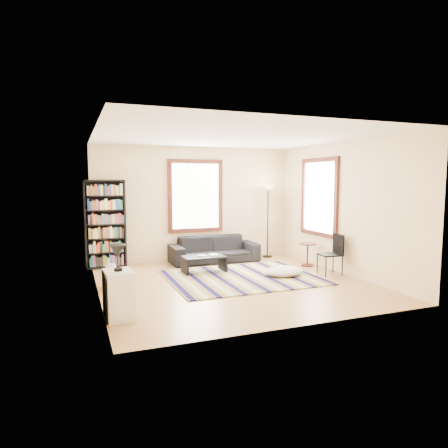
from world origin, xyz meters
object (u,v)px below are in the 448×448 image
object	(u,v)px
coffee_table	(204,264)
folding_chair	(330,255)
floor_lamp	(268,221)
white_cabinet	(119,295)
side_table	(307,254)
sofa	(214,249)
dog	(110,275)
bookshelf	(105,224)
floor_cushion	(284,271)

from	to	relation	value
coffee_table	folding_chair	size ratio (longest dim) A/B	1.05
floor_lamp	white_cabinet	distance (m)	5.42
coffee_table	side_table	bearing A→B (deg)	-4.96
sofa	dog	world-z (taller)	sofa
side_table	white_cabinet	xyz separation A→B (m)	(-4.50, -2.12, 0.08)
sofa	white_cabinet	world-z (taller)	white_cabinet
bookshelf	white_cabinet	bearing A→B (deg)	-91.78
coffee_table	sofa	bearing A→B (deg)	59.98
sofa	coffee_table	world-z (taller)	sofa
sofa	folding_chair	distance (m)	2.83
floor_lamp	dog	size ratio (longest dim) A/B	3.77
floor_lamp	side_table	bearing A→B (deg)	-75.09
bookshelf	folding_chair	xyz separation A→B (m)	(4.34, -2.43, -0.57)
floor_cushion	side_table	xyz separation A→B (m)	(1.01, 0.70, 0.17)
coffee_table	floor_lamp	distance (m)	2.50
coffee_table	folding_chair	bearing A→B (deg)	-25.33
coffee_table	side_table	distance (m)	2.47
coffee_table	white_cabinet	size ratio (longest dim) A/B	1.29
floor_lamp	dog	xyz separation A→B (m)	(-4.11, -1.69, -0.68)
bookshelf	coffee_table	distance (m)	2.46
floor_cushion	dog	world-z (taller)	dog
folding_chair	white_cabinet	size ratio (longest dim) A/B	1.23
sofa	floor_cushion	world-z (taller)	sofa
folding_chair	dog	distance (m)	4.46
bookshelf	sofa	bearing A→B (deg)	-6.11
sofa	coffee_table	size ratio (longest dim) A/B	2.38
floor_lamp	white_cabinet	size ratio (longest dim) A/B	2.66
floor_cushion	side_table	distance (m)	1.24
floor_lamp	dog	bearing A→B (deg)	-157.67
bookshelf	floor_cushion	bearing A→B (deg)	-33.12
bookshelf	folding_chair	size ratio (longest dim) A/B	2.33
side_table	folding_chair	xyz separation A→B (m)	(-0.05, -0.93, 0.16)
floor_lamp	sofa	bearing A→B (deg)	-176.21
sofa	floor_cushion	distance (m)	2.13
bookshelf	floor_cushion	xyz separation A→B (m)	(3.38, -2.20, -0.90)
side_table	coffee_table	bearing A→B (deg)	175.04
coffee_table	side_table	size ratio (longest dim) A/B	1.67
folding_chair	dog	size ratio (longest dim) A/B	1.74
white_cabinet	floor_cushion	bearing A→B (deg)	17.12
folding_chair	white_cabinet	world-z (taller)	folding_chair
bookshelf	coffee_table	bearing A→B (deg)	-33.82
folding_chair	dog	xyz separation A→B (m)	(-4.42, 0.57, -0.18)
coffee_table	floor_cushion	bearing A→B (deg)	-32.18
sofa	white_cabinet	size ratio (longest dim) A/B	3.06
bookshelf	dog	size ratio (longest dim) A/B	4.05
sofa	floor_lamp	world-z (taller)	floor_lamp
coffee_table	floor_lamp	world-z (taller)	floor_lamp
sofa	bookshelf	world-z (taller)	bookshelf
bookshelf	dog	distance (m)	2.01
floor_cushion	bookshelf	bearing A→B (deg)	146.88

